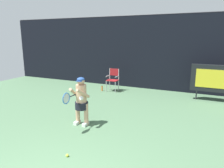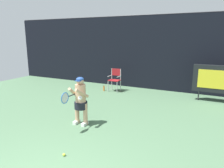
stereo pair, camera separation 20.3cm
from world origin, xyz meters
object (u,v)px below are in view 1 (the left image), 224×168
Objects in this scene: scoreboard at (220,79)px; tennis_ball_spare at (67,155)px; tennis_player at (81,99)px; umpire_chair at (113,78)px; tennis_racket at (67,98)px; water_bottle at (102,88)px.

scoreboard is 6.75m from tennis_ball_spare.
scoreboard reaches higher than tennis_player.
umpire_chair is 1.79× the size of tennis_racket.
umpire_chair is 0.73m from water_bottle.
scoreboard is 4.65m from umpire_chair.
tennis_player is 2.42× the size of tennis_racket.
water_bottle is at bearing -175.44° from scoreboard.
water_bottle is at bearing 99.23° from tennis_racket.
scoreboard reaches higher than umpire_chair.
tennis_racket is (-3.84, -4.91, 0.05)m from scoreboard.
tennis_ball_spare is at bearing -61.70° from tennis_racket.
tennis_racket is at bearing -92.11° from tennis_player.
umpire_chair is (-4.64, -0.14, -0.33)m from scoreboard.
tennis_player is 21.38× the size of tennis_ball_spare.
umpire_chair is 4.20m from tennis_player.
tennis_ball_spare is (1.49, -5.76, -0.58)m from umpire_chair.
umpire_chair is at bearing 101.31° from tennis_player.
umpire_chair is 0.74× the size of tennis_player.
tennis_player is at bearing -71.43° from water_bottle.
water_bottle is at bearing -149.92° from umpire_chair.
tennis_racket reaches higher than water_bottle.
umpire_chair reaches higher than water_bottle.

